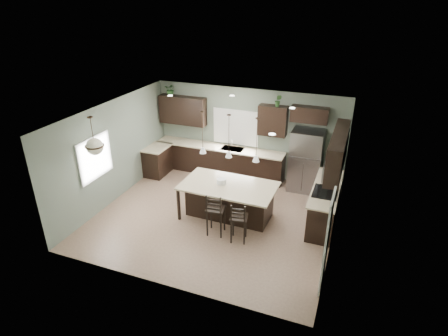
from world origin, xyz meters
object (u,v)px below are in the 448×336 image
refrigerator (306,161)px  kitchen_island (228,201)px  serving_dish (221,181)px  bar_stool_right (239,221)px  bar_stool_center (216,213)px  plant_back_left (171,89)px

refrigerator → kitchen_island: refrigerator is taller
refrigerator → serving_dish: refrigerator is taller
serving_dish → bar_stool_right: 1.30m
refrigerator → bar_stool_right: size_ratio=1.76×
bar_stool_center → bar_stool_right: (0.61, -0.08, -0.04)m
kitchen_island → plant_back_left: 4.31m
serving_dish → refrigerator: bearing=51.4°
kitchen_island → bar_stool_center: bearing=-90.0°
serving_dish → bar_stool_right: serving_dish is taller
kitchen_island → plant_back_left: size_ratio=6.18×
serving_dish → plant_back_left: size_ratio=0.62×
bar_stool_right → bar_stool_center: bearing=162.0°
bar_stool_center → refrigerator: bearing=56.1°
refrigerator → bar_stool_center: bearing=-117.5°
refrigerator → plant_back_left: size_ratio=4.75×
kitchen_island → serving_dish: 0.57m
bar_stool_right → plant_back_left: bearing=125.2°
refrigerator → serving_dish: bearing=-128.6°
refrigerator → bar_stool_center: (-1.59, -3.06, -0.36)m
bar_stool_center → bar_stool_right: size_ratio=1.08×
serving_dish → bar_stool_center: size_ratio=0.21×
serving_dish → bar_stool_right: bearing=-48.9°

